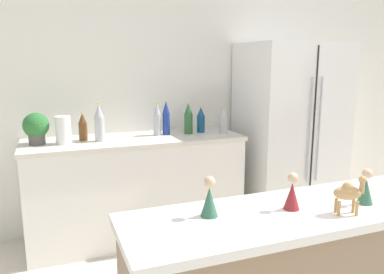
# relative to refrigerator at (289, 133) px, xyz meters

# --- Properties ---
(wall_back) EXTENTS (8.00, 0.06, 2.55)m
(wall_back) POSITION_rel_refrigerator_xyz_m (-1.15, 0.40, 0.42)
(wall_back) COLOR silver
(wall_back) RESTS_ON ground_plane
(back_counter) EXTENTS (1.85, 0.63, 0.90)m
(back_counter) POSITION_rel_refrigerator_xyz_m (-1.52, 0.07, -0.41)
(back_counter) COLOR white
(back_counter) RESTS_ON ground_plane
(refrigerator) EXTENTS (0.93, 0.74, 1.71)m
(refrigerator) POSITION_rel_refrigerator_xyz_m (0.00, 0.00, 0.00)
(refrigerator) COLOR white
(refrigerator) RESTS_ON ground_plane
(potted_plant) EXTENTS (0.20, 0.20, 0.25)m
(potted_plant) POSITION_rel_refrigerator_xyz_m (-2.30, 0.08, 0.18)
(potted_plant) COLOR #595451
(potted_plant) RESTS_ON back_counter
(paper_towel_roll) EXTENTS (0.12, 0.12, 0.22)m
(paper_towel_roll) POSITION_rel_refrigerator_xyz_m (-2.10, 0.03, 0.15)
(paper_towel_roll) COLOR white
(paper_towel_roll) RESTS_ON back_counter
(back_bottle_0) EXTENTS (0.07, 0.07, 0.24)m
(back_bottle_0) POSITION_rel_refrigerator_xyz_m (-1.95, 0.12, 0.15)
(back_bottle_0) COLOR brown
(back_bottle_0) RESTS_ON back_counter
(back_bottle_1) EXTENTS (0.07, 0.07, 0.25)m
(back_bottle_1) POSITION_rel_refrigerator_xyz_m (-0.73, -0.02, 0.16)
(back_bottle_1) COLOR #B2B7BC
(back_bottle_1) RESTS_ON back_counter
(back_bottle_2) EXTENTS (0.07, 0.07, 0.24)m
(back_bottle_2) POSITION_rel_refrigerator_xyz_m (-0.89, 0.12, 0.16)
(back_bottle_2) COLOR navy
(back_bottle_2) RESTS_ON back_counter
(back_bottle_3) EXTENTS (0.07, 0.07, 0.31)m
(back_bottle_3) POSITION_rel_refrigerator_xyz_m (-1.23, 0.13, 0.19)
(back_bottle_3) COLOR navy
(back_bottle_3) RESTS_ON back_counter
(back_bottle_4) EXTENTS (0.07, 0.07, 0.29)m
(back_bottle_4) POSITION_rel_refrigerator_xyz_m (-1.31, 0.13, 0.18)
(back_bottle_4) COLOR #B2B7BC
(back_bottle_4) RESTS_ON back_counter
(back_bottle_5) EXTENTS (0.08, 0.08, 0.29)m
(back_bottle_5) POSITION_rel_refrigerator_xyz_m (-1.03, 0.10, 0.18)
(back_bottle_5) COLOR #2D6033
(back_bottle_5) RESTS_ON back_counter
(back_bottle_6) EXTENTS (0.08, 0.08, 0.32)m
(back_bottle_6) POSITION_rel_refrigerator_xyz_m (-1.82, 0.04, 0.19)
(back_bottle_6) COLOR #B2B7BC
(back_bottle_6) RESTS_ON back_counter
(camel_figurine) EXTENTS (0.13, 0.09, 0.15)m
(camel_figurine) POSITION_rel_refrigerator_xyz_m (-1.14, -1.98, 0.18)
(camel_figurine) COLOR tan
(camel_figurine) RESTS_ON bar_counter
(wise_man_figurine_blue) EXTENTS (0.06, 0.06, 0.15)m
(wise_man_figurine_blue) POSITION_rel_refrigerator_xyz_m (-0.99, -1.92, 0.15)
(wise_man_figurine_blue) COLOR #33664C
(wise_man_figurine_blue) RESTS_ON bar_counter
(wise_man_figurine_crimson) EXTENTS (0.07, 0.07, 0.16)m
(wise_man_figurine_crimson) POSITION_rel_refrigerator_xyz_m (-1.65, -1.81, 0.16)
(wise_man_figurine_crimson) COLOR #33664C
(wise_man_figurine_crimson) RESTS_ON bar_counter
(wise_man_figurine_purple) EXTENTS (0.06, 0.06, 0.15)m
(wise_man_figurine_purple) POSITION_rel_refrigerator_xyz_m (-1.31, -1.86, 0.15)
(wise_man_figurine_purple) COLOR maroon
(wise_man_figurine_purple) RESTS_ON bar_counter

